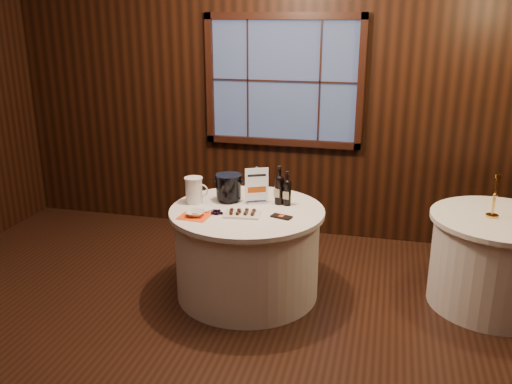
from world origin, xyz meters
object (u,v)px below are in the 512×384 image
(port_bottle_right, at_px, (287,191))
(chocolate_plate, at_px, (242,213))
(sign_stand, at_px, (256,191))
(chocolate_box, at_px, (281,217))
(glass_pitcher, at_px, (194,190))
(main_table, at_px, (247,251))
(side_table, at_px, (495,261))
(port_bottle_left, at_px, (279,188))
(grape_bunch, at_px, (217,212))
(cracker_bowl, at_px, (195,213))
(brass_candlestick, at_px, (494,202))
(ice_bucket, at_px, (229,187))

(port_bottle_right, height_order, chocolate_plate, port_bottle_right)
(sign_stand, bearing_deg, chocolate_box, -71.05)
(glass_pitcher, bearing_deg, port_bottle_right, 9.79)
(main_table, bearing_deg, port_bottle_right, 30.78)
(glass_pitcher, bearing_deg, side_table, 5.92)
(sign_stand, relative_size, port_bottle_left, 0.97)
(chocolate_plate, relative_size, grape_bunch, 1.95)
(cracker_bowl, bearing_deg, sign_stand, 47.15)
(port_bottle_right, xyz_separation_m, brass_candlestick, (1.63, 0.11, -0.00))
(side_table, relative_size, grape_bunch, 6.98)
(main_table, xyz_separation_m, grape_bunch, (-0.20, -0.18, 0.40))
(sign_stand, bearing_deg, chocolate_plate, -121.18)
(main_table, relative_size, cracker_bowl, 8.62)
(ice_bucket, height_order, cracker_bowl, ice_bucket)
(port_bottle_right, bearing_deg, chocolate_box, -81.25)
(chocolate_plate, bearing_deg, cracker_bowl, -163.15)
(side_table, bearing_deg, chocolate_plate, -167.27)
(chocolate_box, height_order, cracker_bowl, cracker_bowl)
(sign_stand, xyz_separation_m, chocolate_box, (0.28, -0.29, -0.10))
(main_table, relative_size, sign_stand, 4.00)
(cracker_bowl, bearing_deg, chocolate_plate, 16.85)
(glass_pitcher, bearing_deg, brass_candlestick, 5.92)
(port_bottle_right, distance_m, ice_bucket, 0.50)
(chocolate_box, distance_m, glass_pitcher, 0.81)
(port_bottle_right, xyz_separation_m, cracker_bowl, (-0.66, -0.44, -0.10))
(main_table, bearing_deg, ice_bucket, 142.01)
(port_bottle_right, bearing_deg, ice_bucket, -172.18)
(grape_bunch, xyz_separation_m, glass_pitcher, (-0.27, 0.22, 0.09))
(sign_stand, distance_m, ice_bucket, 0.24)
(main_table, height_order, chocolate_plate, chocolate_plate)
(cracker_bowl, bearing_deg, brass_candlestick, 13.59)
(sign_stand, relative_size, chocolate_plate, 1.06)
(main_table, distance_m, glass_pitcher, 0.69)
(brass_candlestick, bearing_deg, ice_bucket, -176.44)
(main_table, height_order, glass_pitcher, glass_pitcher)
(cracker_bowl, bearing_deg, grape_bunch, 28.16)
(cracker_bowl, bearing_deg, ice_bucket, 70.08)
(side_table, bearing_deg, main_table, -171.47)
(sign_stand, distance_m, chocolate_plate, 0.33)
(port_bottle_right, relative_size, grape_bunch, 1.89)
(chocolate_plate, height_order, cracker_bowl, same)
(side_table, bearing_deg, ice_bucket, -176.37)
(sign_stand, bearing_deg, glass_pitcher, 168.54)
(sign_stand, height_order, brass_candlestick, brass_candlestick)
(cracker_bowl, bearing_deg, chocolate_box, 11.33)
(sign_stand, distance_m, chocolate_box, 0.41)
(grape_bunch, xyz_separation_m, brass_candlestick, (2.13, 0.47, 0.11))
(sign_stand, relative_size, chocolate_box, 1.97)
(chocolate_box, relative_size, glass_pitcher, 0.73)
(port_bottle_left, height_order, cracker_bowl, port_bottle_left)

